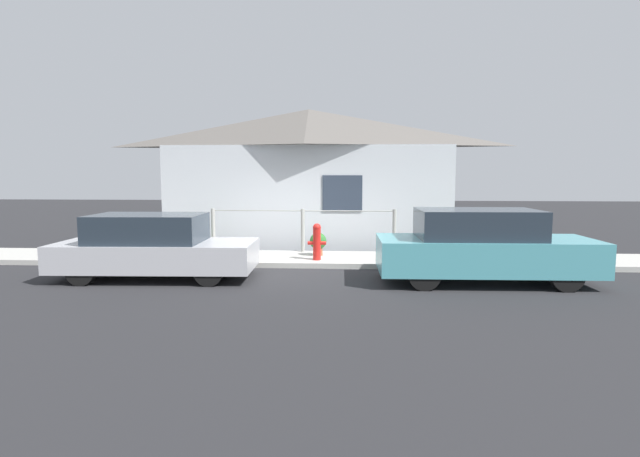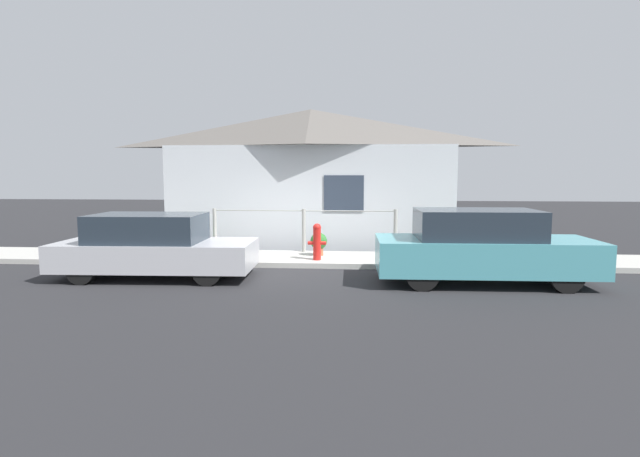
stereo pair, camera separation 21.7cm
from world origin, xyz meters
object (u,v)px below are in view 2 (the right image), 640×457
at_px(car_left, 154,247).
at_px(car_right, 482,247).
at_px(potted_plant_by_fence, 196,238).
at_px(potted_plant_corner, 444,242).
at_px(fire_hydrant, 317,241).
at_px(potted_plant_near_hydrant, 319,242).

relative_size(car_left, car_right, 0.97).
relative_size(car_right, potted_plant_by_fence, 6.60).
relative_size(potted_plant_by_fence, potted_plant_corner, 1.03).
relative_size(car_right, fire_hydrant, 4.85).
height_order(car_right, fire_hydrant, car_right).
height_order(fire_hydrant, potted_plant_corner, fire_hydrant).
height_order(potted_plant_by_fence, potted_plant_corner, potted_plant_by_fence).
distance_m(car_right, potted_plant_near_hydrant, 4.22).
height_order(car_left, potted_plant_by_fence, car_left).
distance_m(car_right, potted_plant_by_fence, 7.29).
relative_size(fire_hydrant, potted_plant_by_fence, 1.36).
bearing_deg(potted_plant_by_fence, car_right, -22.20).
height_order(car_left, fire_hydrant, car_left).
xyz_separation_m(car_left, potted_plant_near_hydrant, (3.26, 2.41, -0.20)).
distance_m(car_left, car_right, 6.71).
height_order(car_right, potted_plant_by_fence, car_right).
distance_m(car_right, potted_plant_corner, 2.69).
bearing_deg(potted_plant_near_hydrant, potted_plant_corner, 4.61).
distance_m(car_left, potted_plant_near_hydrant, 4.06).
relative_size(car_right, potted_plant_corner, 6.80).
distance_m(fire_hydrant, potted_plant_near_hydrant, 0.68).
height_order(car_left, potted_plant_near_hydrant, car_left).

